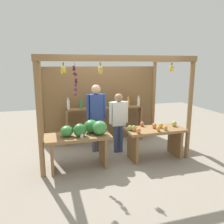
% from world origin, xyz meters
% --- Properties ---
extents(ground_plane, '(12.00, 12.00, 0.00)m').
position_xyz_m(ground_plane, '(0.00, 0.00, 0.00)').
color(ground_plane, gray).
rests_on(ground_plane, ground).
extents(market_stall, '(3.35, 1.91, 2.33)m').
position_xyz_m(market_stall, '(-0.00, 0.43, 1.35)').
color(market_stall, olive).
rests_on(market_stall, ground).
extents(fruit_counter_left, '(1.36, 0.64, 1.01)m').
position_xyz_m(fruit_counter_left, '(-0.79, -0.68, 0.67)').
color(fruit_counter_left, olive).
rests_on(fruit_counter_left, ground).
extents(fruit_counter_right, '(1.36, 0.65, 0.84)m').
position_xyz_m(fruit_counter_right, '(0.88, -0.68, 0.54)').
color(fruit_counter_right, olive).
rests_on(fruit_counter_right, ground).
extents(bottle_shelf_unit, '(2.15, 0.22, 1.35)m').
position_xyz_m(bottle_shelf_unit, '(0.06, 0.67, 0.81)').
color(bottle_shelf_unit, olive).
rests_on(bottle_shelf_unit, ground).
extents(vendor_man, '(0.48, 0.23, 1.68)m').
position_xyz_m(vendor_man, '(-0.32, 0.08, 1.01)').
color(vendor_man, '#4C4D55').
rests_on(vendor_man, ground).
extents(vendor_woman, '(0.48, 0.20, 1.47)m').
position_xyz_m(vendor_woman, '(0.19, -0.11, 0.87)').
color(vendor_woman, '#374777').
rests_on(vendor_woman, ground).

